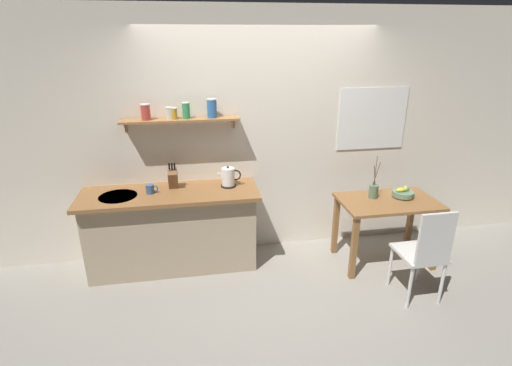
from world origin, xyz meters
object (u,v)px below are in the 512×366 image
object	(u,v)px
dining_table	(387,211)
twig_vase	(373,191)
coffee_mug_by_sink	(150,189)
dining_chair_near	(425,251)
knife_block	(173,178)
fruit_bowl	(403,193)
electric_kettle	(228,177)

from	to	relation	value
dining_table	twig_vase	size ratio (longest dim) A/B	2.21
dining_table	coffee_mug_by_sink	bearing A→B (deg)	173.61
dining_table	dining_chair_near	world-z (taller)	dining_chair_near
dining_chair_near	knife_block	world-z (taller)	knife_block
fruit_bowl	electric_kettle	size ratio (longest dim) A/B	0.93
twig_vase	coffee_mug_by_sink	distance (m)	2.36
dining_table	dining_chair_near	size ratio (longest dim) A/B	1.06
dining_table	fruit_bowl	world-z (taller)	fruit_bowl
twig_vase	knife_block	bearing A→B (deg)	172.04
fruit_bowl	knife_block	world-z (taller)	knife_block
twig_vase	coffee_mug_by_sink	size ratio (longest dim) A/B	3.82
dining_table	twig_vase	xyz separation A→B (m)	(-0.13, 0.10, 0.21)
dining_chair_near	dining_table	bearing A→B (deg)	92.19
fruit_bowl	electric_kettle	bearing A→B (deg)	171.60
dining_chair_near	knife_block	xyz separation A→B (m)	(-2.29, 1.10, 0.47)
dining_chair_near	electric_kettle	world-z (taller)	electric_kettle
dining_table	electric_kettle	xyz separation A→B (m)	(-1.68, 0.34, 0.37)
fruit_bowl	knife_block	size ratio (longest dim) A/B	0.80
fruit_bowl	dining_chair_near	bearing A→B (deg)	-102.62
twig_vase	electric_kettle	world-z (taller)	twig_vase
twig_vase	coffee_mug_by_sink	xyz separation A→B (m)	(-2.35, 0.18, 0.11)
dining_chair_near	coffee_mug_by_sink	size ratio (longest dim) A/B	7.97
electric_kettle	coffee_mug_by_sink	xyz separation A→B (m)	(-0.81, -0.06, -0.05)
dining_table	fruit_bowl	distance (m)	0.27
coffee_mug_by_sink	fruit_bowl	bearing A→B (deg)	-4.61
dining_table	electric_kettle	world-z (taller)	electric_kettle
electric_kettle	coffee_mug_by_sink	bearing A→B (deg)	-175.70
dining_chair_near	coffee_mug_by_sink	xyz separation A→B (m)	(-2.51, 0.98, 0.40)
dining_chair_near	twig_vase	size ratio (longest dim) A/B	2.08
dining_chair_near	twig_vase	world-z (taller)	twig_vase
dining_chair_near	fruit_bowl	bearing A→B (deg)	77.38
dining_chair_near	coffee_mug_by_sink	bearing A→B (deg)	158.65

